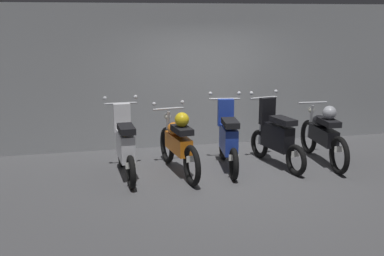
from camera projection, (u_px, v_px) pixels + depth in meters
ground_plane at (233, 174)px, 8.07m from camera, size 80.00×80.00×0.00m
back_wall at (203, 75)px, 9.76m from camera, size 16.00×0.30×2.85m
motorbike_slot_0 at (125, 145)px, 7.85m from camera, size 0.59×1.68×1.29m
motorbike_slot_1 at (178, 143)px, 8.02m from camera, size 0.59×1.95×1.15m
motorbike_slot_2 at (228, 139)px, 8.27m from camera, size 0.59×1.68×1.29m
motorbike_slot_3 at (276, 137)px, 8.43m from camera, size 0.59×1.67×1.29m
motorbike_slot_4 at (323, 134)px, 8.59m from camera, size 0.56×1.95×1.08m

